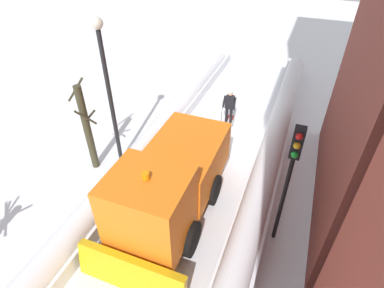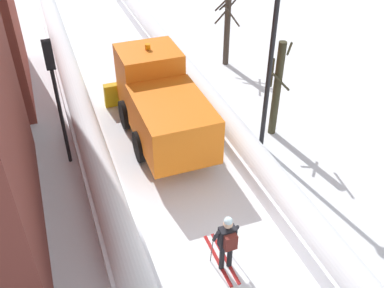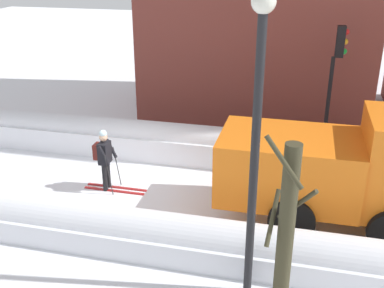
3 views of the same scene
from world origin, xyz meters
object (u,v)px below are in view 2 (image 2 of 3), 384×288
at_px(bare_tree_near, 277,89).
at_px(plow_truck, 161,102).
at_px(traffic_light_pole, 54,81).
at_px(bare_tree_mid, 227,29).
at_px(street_lamp, 271,53).
at_px(skier, 227,241).

bearing_deg(bare_tree_near, plow_truck, 162.97).
xyz_separation_m(traffic_light_pole, bare_tree_mid, (8.22, 5.15, -1.31)).
bearing_deg(plow_truck, street_lamp, -30.55).
bearing_deg(traffic_light_pole, plow_truck, 4.00).
bearing_deg(plow_truck, bare_tree_mid, 45.78).
distance_m(plow_truck, bare_tree_near, 4.17).
relative_size(traffic_light_pole, bare_tree_near, 1.15).
distance_m(plow_truck, street_lamp, 4.27).
bearing_deg(plow_truck, skier, -92.07).
bearing_deg(street_lamp, plow_truck, 149.45).
bearing_deg(street_lamp, traffic_light_pole, 166.15).
bearing_deg(skier, traffic_light_pole, 117.73).
relative_size(plow_truck, traffic_light_pole, 1.37).
bearing_deg(bare_tree_near, traffic_light_pole, 172.51).
height_order(skier, bare_tree_mid, bare_tree_mid).
bearing_deg(skier, bare_tree_near, 50.76).
height_order(bare_tree_near, bare_tree_mid, bare_tree_near).
xyz_separation_m(plow_truck, street_lamp, (3.17, -1.87, 2.16)).
distance_m(plow_truck, bare_tree_mid, 6.85).
bearing_deg(bare_tree_mid, traffic_light_pole, -147.96).
xyz_separation_m(plow_truck, traffic_light_pole, (-3.45, -0.24, 1.58)).
bearing_deg(traffic_light_pole, bare_tree_mid, 32.04).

